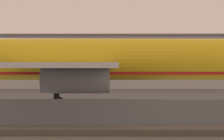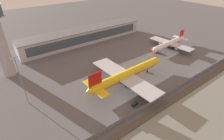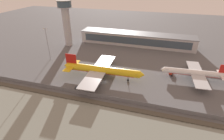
{
  "view_description": "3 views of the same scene",
  "coord_description": "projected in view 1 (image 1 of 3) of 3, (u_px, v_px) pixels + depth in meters",
  "views": [
    {
      "loc": [
        0.4,
        -69.17,
        5.29
      ],
      "look_at": [
        -0.52,
        7.97,
        4.51
      ],
      "focal_mm": 105.0,
      "sensor_mm": 36.0,
      "label": 1
    },
    {
      "loc": [
        -58.73,
        -54.96,
        57.09
      ],
      "look_at": [
        -7.25,
        13.79,
        5.13
      ],
      "focal_mm": 28.0,
      "sensor_mm": 36.0,
      "label": 2
    },
    {
      "loc": [
        30.51,
        -87.4,
        58.91
      ],
      "look_at": [
        1.51,
        10.06,
        3.6
      ],
      "focal_mm": 28.0,
      "sensor_mm": 36.0,
      "label": 3
    }
  ],
  "objects": [
    {
      "name": "shoreline_seawall",
      "position": [
        114.0,
        131.0,
        48.72
      ],
      "size": [
        320.0,
        3.0,
        0.5
      ],
      "color": "#474238",
      "rests_on": "ground"
    },
    {
      "name": "cargo_jet_yellow",
      "position": [
        79.0,
        61.0,
        73.87
      ],
      "size": [
        53.91,
        46.58,
        14.51
      ],
      "color": "yellow",
      "rests_on": "ground"
    },
    {
      "name": "ground_plane",
      "position": [
        116.0,
        113.0,
        69.22
      ],
      "size": [
        500.0,
        500.0,
        0.0
      ],
      "primitive_type": "plane",
      "color": "#565659"
    },
    {
      "name": "terminal_building",
      "position": [
        151.0,
        61.0,
        141.47
      ],
      "size": [
        106.72,
        16.54,
        11.36
      ],
      "color": "#B2B2B7",
      "rests_on": "ground"
    },
    {
      "name": "perimeter_fence",
      "position": [
        115.0,
        114.0,
        53.21
      ],
      "size": [
        280.0,
        0.1,
        2.38
      ],
      "color": "slate",
      "rests_on": "ground"
    }
  ]
}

